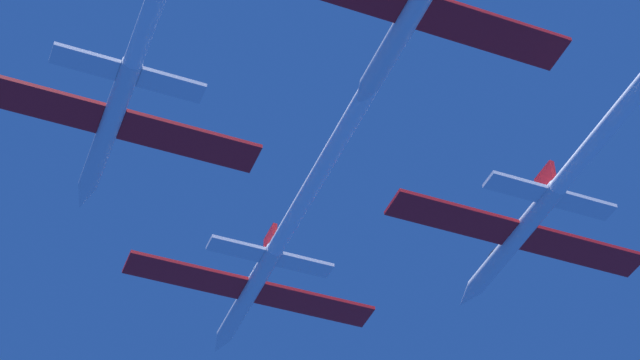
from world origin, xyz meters
name	(u,v)px	position (x,y,z in m)	size (l,w,h in m)	color
jet_lead	(329,157)	(0.08, -17.20, 0.38)	(20.61, 63.10, 3.41)	white
jet_right_wing	(613,120)	(15.78, -28.85, -0.97)	(20.61, 54.15, 3.41)	white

